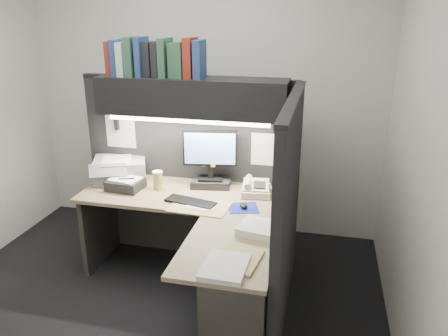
{
  "coord_description": "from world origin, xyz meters",
  "views": [
    {
      "loc": [
        1.18,
        -2.6,
        2.13
      ],
      "look_at": [
        0.45,
        0.51,
        1.0
      ],
      "focal_mm": 35.0,
      "sensor_mm": 36.0,
      "label": 1
    }
  ],
  "objects_px": {
    "keyboard": "(191,202)",
    "notebook_stack": "(126,184)",
    "monitor": "(211,165)",
    "telephone": "(256,189)",
    "printer": "(120,168)",
    "coffee_cup": "(158,181)",
    "overhead_shelf": "(192,96)",
    "desk": "(205,264)"
  },
  "relations": [
    {
      "from": "telephone",
      "to": "coffee_cup",
      "type": "distance_m",
      "value": 0.83
    },
    {
      "from": "overhead_shelf",
      "to": "notebook_stack",
      "type": "bearing_deg",
      "value": -158.43
    },
    {
      "from": "monitor",
      "to": "notebook_stack",
      "type": "height_order",
      "value": "monitor"
    },
    {
      "from": "telephone",
      "to": "coffee_cup",
      "type": "xyz_separation_m",
      "value": [
        -0.82,
        -0.08,
        0.03
      ]
    },
    {
      "from": "monitor",
      "to": "coffee_cup",
      "type": "xyz_separation_m",
      "value": [
        -0.42,
        -0.16,
        -0.12
      ]
    },
    {
      "from": "keyboard",
      "to": "overhead_shelf",
      "type": "bearing_deg",
      "value": 115.5
    },
    {
      "from": "keyboard",
      "to": "notebook_stack",
      "type": "xyz_separation_m",
      "value": [
        -0.62,
        0.16,
        0.03
      ]
    },
    {
      "from": "monitor",
      "to": "printer",
      "type": "bearing_deg",
      "value": 169.94
    },
    {
      "from": "printer",
      "to": "keyboard",
      "type": "bearing_deg",
      "value": -48.95
    },
    {
      "from": "monitor",
      "to": "telephone",
      "type": "height_order",
      "value": "monitor"
    },
    {
      "from": "monitor",
      "to": "printer",
      "type": "height_order",
      "value": "monitor"
    },
    {
      "from": "desk",
      "to": "printer",
      "type": "xyz_separation_m",
      "value": [
        -1.0,
        0.77,
        0.38
      ]
    },
    {
      "from": "overhead_shelf",
      "to": "coffee_cup",
      "type": "bearing_deg",
      "value": -149.84
    },
    {
      "from": "overhead_shelf",
      "to": "telephone",
      "type": "xyz_separation_m",
      "value": [
        0.56,
        -0.08,
        -0.72
      ]
    },
    {
      "from": "coffee_cup",
      "to": "monitor",
      "type": "bearing_deg",
      "value": 20.83
    },
    {
      "from": "monitor",
      "to": "notebook_stack",
      "type": "relative_size",
      "value": 1.77
    },
    {
      "from": "monitor",
      "to": "overhead_shelf",
      "type": "bearing_deg",
      "value": 172.17
    },
    {
      "from": "overhead_shelf",
      "to": "keyboard",
      "type": "xyz_separation_m",
      "value": [
        0.08,
        -0.37,
        -0.76
      ]
    },
    {
      "from": "keyboard",
      "to": "coffee_cup",
      "type": "relative_size",
      "value": 2.73
    },
    {
      "from": "monitor",
      "to": "telephone",
      "type": "relative_size",
      "value": 2.07
    },
    {
      "from": "coffee_cup",
      "to": "printer",
      "type": "relative_size",
      "value": 0.33
    },
    {
      "from": "telephone",
      "to": "notebook_stack",
      "type": "xyz_separation_m",
      "value": [
        -1.09,
        -0.14,
        -0.0
      ]
    },
    {
      "from": "desk",
      "to": "telephone",
      "type": "bearing_deg",
      "value": 69.35
    },
    {
      "from": "monitor",
      "to": "printer",
      "type": "distance_m",
      "value": 0.85
    },
    {
      "from": "desk",
      "to": "notebook_stack",
      "type": "height_order",
      "value": "notebook_stack"
    },
    {
      "from": "overhead_shelf",
      "to": "coffee_cup",
      "type": "xyz_separation_m",
      "value": [
        -0.27,
        -0.16,
        -0.7
      ]
    },
    {
      "from": "keyboard",
      "to": "telephone",
      "type": "distance_m",
      "value": 0.55
    },
    {
      "from": "desk",
      "to": "overhead_shelf",
      "type": "height_order",
      "value": "overhead_shelf"
    },
    {
      "from": "telephone",
      "to": "notebook_stack",
      "type": "height_order",
      "value": "telephone"
    },
    {
      "from": "coffee_cup",
      "to": "printer",
      "type": "height_order",
      "value": "printer"
    },
    {
      "from": "keyboard",
      "to": "coffee_cup",
      "type": "height_order",
      "value": "coffee_cup"
    },
    {
      "from": "overhead_shelf",
      "to": "desk",
      "type": "bearing_deg",
      "value": -68.21
    },
    {
      "from": "keyboard",
      "to": "printer",
      "type": "height_order",
      "value": "printer"
    },
    {
      "from": "keyboard",
      "to": "printer",
      "type": "bearing_deg",
      "value": 166.17
    },
    {
      "from": "keyboard",
      "to": "coffee_cup",
      "type": "bearing_deg",
      "value": 161.51
    },
    {
      "from": "monitor",
      "to": "desk",
      "type": "bearing_deg",
      "value": -87.65
    },
    {
      "from": "keyboard",
      "to": "telephone",
      "type": "height_order",
      "value": "telephone"
    },
    {
      "from": "desk",
      "to": "monitor",
      "type": "relative_size",
      "value": 3.44
    },
    {
      "from": "printer",
      "to": "telephone",
      "type": "bearing_deg",
      "value": -26.95
    },
    {
      "from": "desk",
      "to": "keyboard",
      "type": "relative_size",
      "value": 4.16
    },
    {
      "from": "desk",
      "to": "printer",
      "type": "distance_m",
      "value": 1.32
    },
    {
      "from": "monitor",
      "to": "coffee_cup",
      "type": "relative_size",
      "value": 3.31
    }
  ]
}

